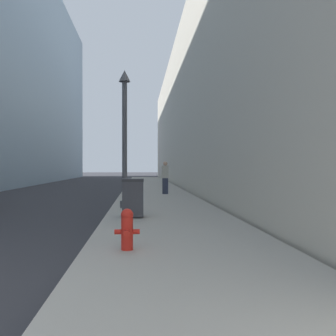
% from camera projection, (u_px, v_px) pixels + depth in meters
% --- Properties ---
extents(sidewalk_right, '(3.88, 60.00, 0.15)m').
position_uv_depth(sidewalk_right, '(155.00, 193.00, 22.34)').
color(sidewalk_right, '#ADA89E').
rests_on(sidewalk_right, ground).
extents(building_right_stone, '(12.00, 60.00, 12.18)m').
position_uv_depth(building_right_stone, '(248.00, 113.00, 30.90)').
color(building_right_stone, beige).
rests_on(building_right_stone, ground).
extents(fire_hydrant, '(0.45, 0.34, 0.74)m').
position_uv_depth(fire_hydrant, '(127.00, 228.00, 6.71)').
color(fire_hydrant, red).
rests_on(fire_hydrant, sidewalk_right).
extents(trash_bin, '(0.63, 0.68, 1.13)m').
position_uv_depth(trash_bin, '(133.00, 197.00, 11.03)').
color(trash_bin, '#3D3D42').
rests_on(trash_bin, sidewalk_right).
extents(lamppost, '(0.42, 0.42, 4.99)m').
position_uv_depth(lamppost, '(125.00, 131.00, 13.54)').
color(lamppost, '#4C4C51').
rests_on(lamppost, sidewalk_right).
extents(pedestrian_on_sidewalk, '(0.36, 0.23, 1.77)m').
position_uv_depth(pedestrian_on_sidewalk, '(165.00, 178.00, 20.38)').
color(pedestrian_on_sidewalk, '#2D3347').
rests_on(pedestrian_on_sidewalk, sidewalk_right).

